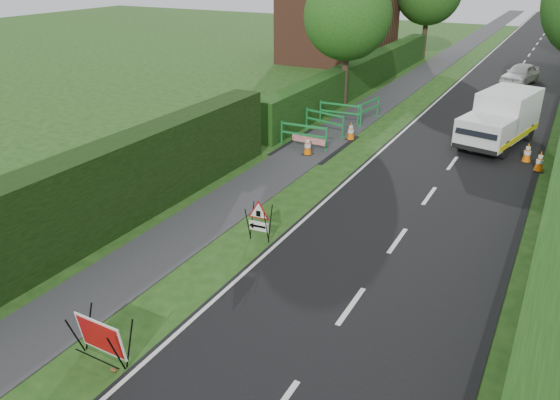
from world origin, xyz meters
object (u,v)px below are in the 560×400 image
at_px(red_rect_sign, 101,337).
at_px(triangle_sign, 258,218).
at_px(hatchback_car, 520,74).
at_px(works_van, 501,118).

distance_m(red_rect_sign, triangle_sign, 5.65).
relative_size(triangle_sign, hatchback_car, 0.29).
bearing_deg(hatchback_car, triangle_sign, -85.21).
bearing_deg(red_rect_sign, hatchback_car, 83.54).
bearing_deg(hatchback_car, red_rect_sign, -83.93).
bearing_deg(hatchback_car, works_van, -73.69).
distance_m(triangle_sign, hatchback_car, 25.48).
relative_size(red_rect_sign, triangle_sign, 1.12).
xyz_separation_m(works_van, hatchback_car, (-0.60, 13.12, -0.53)).
bearing_deg(triangle_sign, red_rect_sign, -96.58).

